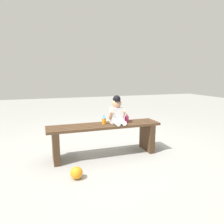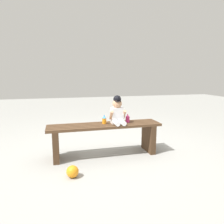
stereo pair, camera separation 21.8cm
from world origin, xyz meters
name	(u,v)px [view 1 (the left image)]	position (x,y,z in m)	size (l,w,h in m)	color
ground_plane	(105,155)	(0.00, 0.00, 0.00)	(16.00, 16.00, 0.00)	#999993
park_bench	(105,135)	(0.00, 0.00, 0.31)	(1.61, 0.36, 0.46)	#513823
child_figure	(117,111)	(0.19, 0.00, 0.64)	(0.23, 0.27, 0.40)	white
sippy_cup_left	(104,120)	(0.00, 0.03, 0.52)	(0.06, 0.06, 0.12)	orange
sippy_cup_right	(127,118)	(0.35, 0.03, 0.52)	(0.06, 0.06, 0.12)	#E5337F
toy_ball	(76,173)	(-0.50, -0.56, 0.07)	(0.14, 0.14, 0.14)	orange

